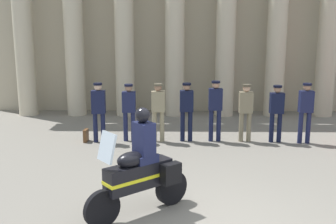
% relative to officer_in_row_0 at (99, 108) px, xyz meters
% --- Properties ---
extents(colonnade_backdrop, '(14.44, 1.55, 7.54)m').
position_rel_officer_in_row_0_xyz_m(colonnade_backdrop, '(2.15, 4.28, 2.93)').
color(colonnade_backdrop, '#B6AB91').
rests_on(colonnade_backdrop, ground_plane).
extents(officer_in_row_0, '(0.38, 0.24, 1.71)m').
position_rel_officer_in_row_0_xyz_m(officer_in_row_0, '(0.00, 0.00, 0.00)').
color(officer_in_row_0, '#141938').
rests_on(officer_in_row_0, ground_plane).
extents(officer_in_row_1, '(0.38, 0.24, 1.66)m').
position_rel_officer_in_row_0_xyz_m(officer_in_row_1, '(0.84, 0.16, -0.03)').
color(officer_in_row_1, '#191E42').
rests_on(officer_in_row_1, ground_plane).
extents(officer_in_row_2, '(0.38, 0.24, 1.68)m').
position_rel_officer_in_row_0_xyz_m(officer_in_row_2, '(1.68, 0.11, -0.02)').
color(officer_in_row_2, gray).
rests_on(officer_in_row_2, ground_plane).
extents(officer_in_row_3, '(0.38, 0.24, 1.70)m').
position_rel_officer_in_row_0_xyz_m(officer_in_row_3, '(2.49, 0.17, -0.01)').
color(officer_in_row_3, black).
rests_on(officer_in_row_3, ground_plane).
extents(officer_in_row_4, '(0.38, 0.24, 1.76)m').
position_rel_officer_in_row_0_xyz_m(officer_in_row_4, '(3.31, 0.17, 0.03)').
color(officer_in_row_4, '#141938').
rests_on(officer_in_row_4, ground_plane).
extents(officer_in_row_5, '(0.38, 0.24, 1.66)m').
position_rel_officer_in_row_0_xyz_m(officer_in_row_5, '(4.18, 0.16, -0.03)').
color(officer_in_row_5, '#7A7056').
rests_on(officer_in_row_5, ground_plane).
extents(officer_in_row_6, '(0.38, 0.24, 1.65)m').
position_rel_officer_in_row_0_xyz_m(officer_in_row_6, '(5.04, 0.10, -0.04)').
color(officer_in_row_6, black).
rests_on(officer_in_row_6, ground_plane).
extents(officer_in_row_7, '(0.38, 0.24, 1.72)m').
position_rel_officer_in_row_0_xyz_m(officer_in_row_7, '(5.83, 0.00, 0.01)').
color(officer_in_row_7, '#191E42').
rests_on(officer_in_row_7, ground_plane).
extents(motorcycle_with_rider, '(1.68, 1.43, 1.90)m').
position_rel_officer_in_row_0_xyz_m(motorcycle_with_rider, '(1.60, -4.54, -0.22)').
color(motorcycle_with_rider, black).
rests_on(motorcycle_with_rider, ground_plane).
extents(briefcase_on_ground, '(0.10, 0.32, 0.36)m').
position_rel_officer_in_row_0_xyz_m(briefcase_on_ground, '(-0.41, 0.06, -0.83)').
color(briefcase_on_ground, brown).
rests_on(briefcase_on_ground, ground_plane).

